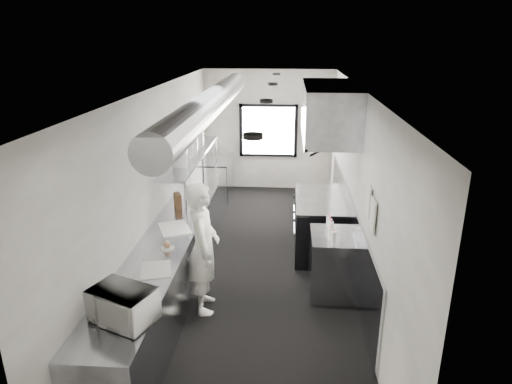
% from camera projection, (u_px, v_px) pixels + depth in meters
% --- Properties ---
extents(floor, '(3.00, 8.00, 0.01)m').
position_uv_depth(floor, '(256.00, 266.00, 7.31)').
color(floor, black).
rests_on(floor, ground).
extents(ceiling, '(3.00, 8.00, 0.01)m').
position_uv_depth(ceiling, '(256.00, 89.00, 6.39)').
color(ceiling, silver).
rests_on(ceiling, wall_back).
extents(wall_back, '(3.00, 0.02, 2.80)m').
position_uv_depth(wall_back, '(268.00, 131.00, 10.62)').
color(wall_back, beige).
rests_on(wall_back, floor).
extents(wall_front, '(3.00, 0.02, 2.80)m').
position_uv_depth(wall_front, '(212.00, 365.00, 3.08)').
color(wall_front, beige).
rests_on(wall_front, floor).
extents(wall_left, '(0.02, 8.00, 2.80)m').
position_uv_depth(wall_left, '(158.00, 181.00, 6.96)').
color(wall_left, beige).
rests_on(wall_left, floor).
extents(wall_right, '(0.02, 8.00, 2.80)m').
position_uv_depth(wall_right, '(356.00, 186.00, 6.75)').
color(wall_right, beige).
rests_on(wall_right, floor).
extents(wall_cladding, '(0.03, 5.50, 1.10)m').
position_uv_depth(wall_cladding, '(349.00, 230.00, 7.31)').
color(wall_cladding, gray).
rests_on(wall_cladding, wall_right).
extents(hvac_duct, '(0.40, 6.40, 0.40)m').
position_uv_depth(hvac_duct, '(212.00, 102.00, 6.90)').
color(hvac_duct, gray).
rests_on(hvac_duct, ceiling).
extents(service_window, '(1.36, 0.05, 1.25)m').
position_uv_depth(service_window, '(268.00, 131.00, 10.59)').
color(service_window, white).
rests_on(service_window, wall_back).
extents(exhaust_hood, '(0.81, 2.20, 0.88)m').
position_uv_depth(exhaust_hood, '(329.00, 111.00, 7.11)').
color(exhaust_hood, gray).
rests_on(exhaust_hood, ceiling).
extents(prep_counter, '(0.70, 6.00, 0.90)m').
position_uv_depth(prep_counter, '(177.00, 252.00, 6.77)').
color(prep_counter, gray).
rests_on(prep_counter, floor).
extents(pass_shelf, '(0.45, 3.00, 0.68)m').
position_uv_depth(pass_shelf, '(191.00, 156.00, 7.83)').
color(pass_shelf, gray).
rests_on(pass_shelf, prep_counter).
extents(range, '(0.88, 1.60, 0.94)m').
position_uv_depth(range, '(319.00, 224.00, 7.75)').
color(range, black).
rests_on(range, floor).
extents(bottle_station, '(0.65, 0.80, 0.90)m').
position_uv_depth(bottle_station, '(333.00, 264.00, 6.42)').
color(bottle_station, gray).
rests_on(bottle_station, floor).
extents(far_work_table, '(0.70, 1.20, 0.90)m').
position_uv_depth(far_work_table, '(216.00, 178.00, 10.26)').
color(far_work_table, gray).
rests_on(far_work_table, floor).
extents(notice_sheet_a, '(0.02, 0.28, 0.38)m').
position_uv_depth(notice_sheet_a, '(368.00, 201.00, 5.55)').
color(notice_sheet_a, beige).
rests_on(notice_sheet_a, wall_right).
extents(notice_sheet_b, '(0.02, 0.28, 0.38)m').
position_uv_depth(notice_sheet_b, '(373.00, 215.00, 5.24)').
color(notice_sheet_b, beige).
rests_on(notice_sheet_b, wall_right).
extents(line_cook, '(0.53, 0.71, 1.79)m').
position_uv_depth(line_cook, '(203.00, 248.00, 5.92)').
color(line_cook, white).
rests_on(line_cook, floor).
extents(microwave, '(0.68, 0.60, 0.34)m').
position_uv_depth(microwave, '(123.00, 305.00, 4.36)').
color(microwave, silver).
rests_on(microwave, prep_counter).
extents(deli_tub_a, '(0.16, 0.16, 0.10)m').
position_uv_depth(deli_tub_a, '(102.00, 311.00, 4.48)').
color(deli_tub_a, silver).
rests_on(deli_tub_a, prep_counter).
extents(deli_tub_b, '(0.16, 0.16, 0.11)m').
position_uv_depth(deli_tub_b, '(119.00, 289.00, 4.85)').
color(deli_tub_b, silver).
rests_on(deli_tub_b, prep_counter).
extents(newspaper, '(0.44, 0.50, 0.01)m').
position_uv_depth(newspaper, '(156.00, 270.00, 5.35)').
color(newspaper, white).
rests_on(newspaper, prep_counter).
extents(small_plate, '(0.23, 0.23, 0.02)m').
position_uv_depth(small_plate, '(167.00, 248.00, 5.87)').
color(small_plate, silver).
rests_on(small_plate, prep_counter).
extents(pastry, '(0.09, 0.09, 0.09)m').
position_uv_depth(pastry, '(167.00, 244.00, 5.86)').
color(pastry, tan).
rests_on(pastry, small_plate).
extents(cutting_board, '(0.58, 0.65, 0.02)m').
position_uv_depth(cutting_board, '(174.00, 228.00, 6.48)').
color(cutting_board, silver).
rests_on(cutting_board, prep_counter).
extents(knife_block, '(0.17, 0.23, 0.23)m').
position_uv_depth(knife_block, '(178.00, 200.00, 7.26)').
color(knife_block, '#543B1D').
rests_on(knife_block, prep_counter).
extents(plate_stack_a, '(0.32, 0.32, 0.28)m').
position_uv_depth(plate_stack_a, '(180.00, 157.00, 7.09)').
color(plate_stack_a, silver).
rests_on(plate_stack_a, pass_shelf).
extents(plate_stack_b, '(0.22, 0.22, 0.28)m').
position_uv_depth(plate_stack_b, '(187.00, 149.00, 7.59)').
color(plate_stack_b, silver).
rests_on(plate_stack_b, pass_shelf).
extents(plate_stack_c, '(0.28, 0.28, 0.32)m').
position_uv_depth(plate_stack_c, '(191.00, 144.00, 7.85)').
color(plate_stack_c, silver).
rests_on(plate_stack_c, pass_shelf).
extents(plate_stack_d, '(0.31, 0.31, 0.38)m').
position_uv_depth(plate_stack_d, '(197.00, 136.00, 8.31)').
color(plate_stack_d, silver).
rests_on(plate_stack_d, pass_shelf).
extents(squeeze_bottle_a, '(0.07, 0.07, 0.19)m').
position_uv_depth(squeeze_bottle_a, '(333.00, 238.00, 5.96)').
color(squeeze_bottle_a, silver).
rests_on(squeeze_bottle_a, bottle_station).
extents(squeeze_bottle_b, '(0.07, 0.07, 0.16)m').
position_uv_depth(squeeze_bottle_b, '(330.00, 234.00, 6.12)').
color(squeeze_bottle_b, silver).
rests_on(squeeze_bottle_b, bottle_station).
extents(squeeze_bottle_c, '(0.08, 0.08, 0.18)m').
position_uv_depth(squeeze_bottle_c, '(331.00, 228.00, 6.29)').
color(squeeze_bottle_c, silver).
rests_on(squeeze_bottle_c, bottle_station).
extents(squeeze_bottle_d, '(0.07, 0.07, 0.17)m').
position_uv_depth(squeeze_bottle_d, '(330.00, 225.00, 6.41)').
color(squeeze_bottle_d, silver).
rests_on(squeeze_bottle_d, bottle_station).
extents(squeeze_bottle_e, '(0.07, 0.07, 0.17)m').
position_uv_depth(squeeze_bottle_e, '(328.00, 221.00, 6.53)').
color(squeeze_bottle_e, silver).
rests_on(squeeze_bottle_e, bottle_station).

